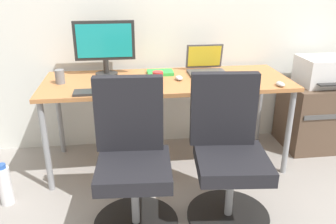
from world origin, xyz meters
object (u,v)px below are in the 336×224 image
(side_cabinet, at_px, (314,115))
(printer, at_px, (322,71))
(water_bottle_on_floor, at_px, (5,185))
(open_laptop, at_px, (206,66))
(office_chair_right, at_px, (228,157))
(office_chair_left, at_px, (133,163))
(desktop_monitor, at_px, (105,44))
(coffee_mug, at_px, (158,78))

(side_cabinet, relative_size, printer, 1.48)
(water_bottle_on_floor, bearing_deg, open_laptop, 21.13)
(office_chair_right, height_order, water_bottle_on_floor, office_chair_right)
(printer, xyz_separation_m, water_bottle_on_floor, (-2.56, -0.57, -0.57))
(office_chair_left, relative_size, printer, 2.35)
(office_chair_right, distance_m, desktop_monitor, 1.33)
(side_cabinet, bearing_deg, office_chair_left, -152.92)
(office_chair_left, height_order, printer, office_chair_left)
(printer, relative_size, coffee_mug, 4.35)
(printer, bearing_deg, side_cabinet, 90.00)
(office_chair_left, bearing_deg, open_laptop, 53.43)
(open_laptop, relative_size, coffee_mug, 3.37)
(printer, distance_m, water_bottle_on_floor, 2.69)
(printer, height_order, coffee_mug, printer)
(water_bottle_on_floor, distance_m, coffee_mug, 1.32)
(printer, distance_m, coffee_mug, 1.48)
(office_chair_right, height_order, printer, office_chair_right)
(printer, relative_size, desktop_monitor, 0.83)
(office_chair_left, xyz_separation_m, side_cabinet, (1.69, 0.86, -0.13))
(desktop_monitor, relative_size, open_laptop, 1.55)
(office_chair_right, xyz_separation_m, desktop_monitor, (-0.77, 0.93, 0.56))
(office_chair_left, relative_size, coffee_mug, 10.22)
(office_chair_right, bearing_deg, side_cabinet, 38.55)
(printer, bearing_deg, office_chair_right, -141.47)
(office_chair_left, height_order, coffee_mug, office_chair_left)
(water_bottle_on_floor, bearing_deg, side_cabinet, 12.57)
(office_chair_right, distance_m, open_laptop, 0.96)
(side_cabinet, relative_size, coffee_mug, 6.45)
(office_chair_right, relative_size, printer, 2.35)
(office_chair_left, relative_size, water_bottle_on_floor, 3.03)
(coffee_mug, bearing_deg, water_bottle_on_floor, -162.94)
(office_chair_right, relative_size, water_bottle_on_floor, 3.03)
(printer, xyz_separation_m, open_laptop, (-1.03, 0.02, 0.07))
(office_chair_right, xyz_separation_m, side_cabinet, (1.08, 0.86, -0.13))
(water_bottle_on_floor, bearing_deg, office_chair_right, -11.07)
(side_cabinet, bearing_deg, coffee_mug, -170.94)
(desktop_monitor, bearing_deg, side_cabinet, -2.19)
(desktop_monitor, bearing_deg, water_bottle_on_floor, -137.91)
(desktop_monitor, relative_size, coffee_mug, 5.22)
(water_bottle_on_floor, relative_size, desktop_monitor, 0.65)
(office_chair_left, distance_m, side_cabinet, 1.90)
(side_cabinet, bearing_deg, office_chair_right, -141.45)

